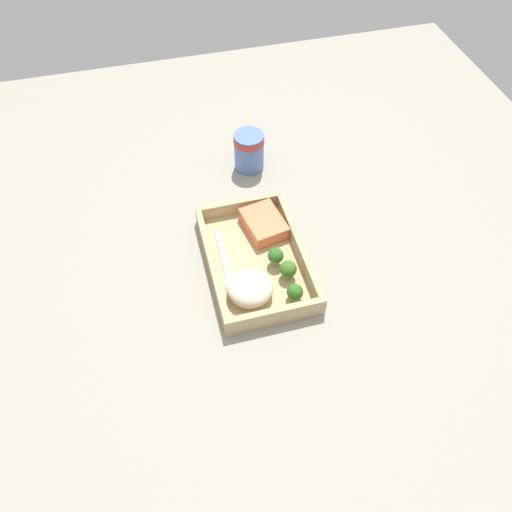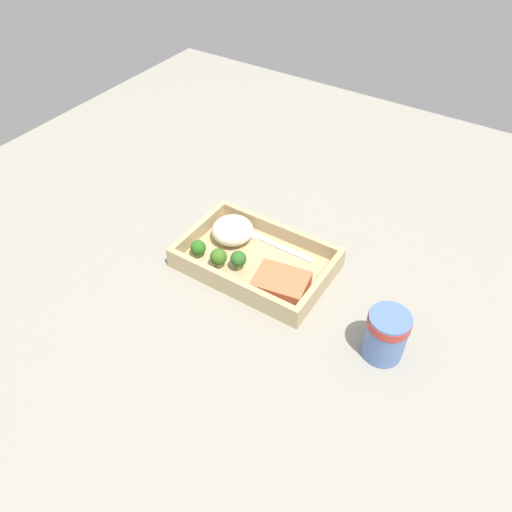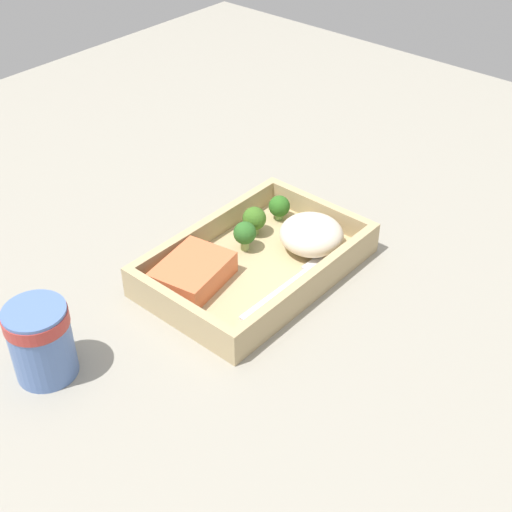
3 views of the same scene
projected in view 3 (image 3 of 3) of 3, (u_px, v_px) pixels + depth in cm
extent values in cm
cube|color=gray|center=(256.00, 278.00, 93.75)|extent=(160.00, 160.00, 2.00)
cube|color=tan|center=(256.00, 269.00, 92.79)|extent=(28.83, 18.72, 1.20)
cube|color=tan|center=(310.00, 284.00, 86.89)|extent=(28.83, 1.20, 3.19)
cube|color=tan|center=(207.00, 230.00, 96.05)|extent=(28.83, 1.20, 3.19)
cube|color=tan|center=(179.00, 309.00, 83.12)|extent=(1.20, 16.32, 3.19)
cube|color=tan|center=(320.00, 211.00, 99.81)|extent=(1.20, 16.32, 3.19)
cube|color=#DF6D41|center=(193.00, 273.00, 88.75)|extent=(10.73, 8.86, 3.00)
ellipsoid|color=beige|center=(311.00, 234.00, 94.03)|extent=(8.41, 8.56, 4.55)
cylinder|color=#73A255|center=(279.00, 215.00, 100.73)|extent=(1.15, 1.15, 1.26)
sphere|color=#2D661E|center=(279.00, 206.00, 99.86)|extent=(3.02, 3.02, 3.02)
cylinder|color=#8AA661|center=(245.00, 244.00, 94.74)|extent=(1.16, 1.16, 1.78)
sphere|color=#2D6525|center=(245.00, 233.00, 93.69)|extent=(3.06, 3.06, 3.06)
cylinder|color=#809852|center=(254.00, 229.00, 97.70)|extent=(1.24, 1.24, 1.58)
sphere|color=#3D6D21|center=(254.00, 218.00, 96.69)|extent=(3.25, 3.25, 3.25)
cube|color=silver|center=(276.00, 295.00, 87.32)|extent=(12.42, 1.32, 0.44)
cube|color=silver|center=(316.00, 265.00, 92.02)|extent=(3.44, 2.26, 0.44)
cylinder|color=#5271B1|center=(41.00, 342.00, 76.27)|extent=(6.75, 6.75, 9.04)
cylinder|color=#B23833|center=(35.00, 319.00, 74.28)|extent=(6.95, 6.95, 1.63)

